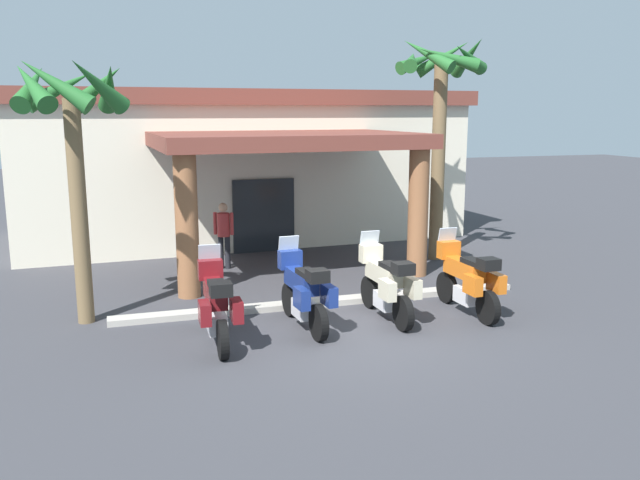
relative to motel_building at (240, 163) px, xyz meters
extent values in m
plane|color=#38383D|center=(0.12, -10.32, -2.34)|extent=(80.00, 80.00, 0.00)
cube|color=silver|center=(-0.01, 0.17, -0.26)|extent=(13.62, 6.42, 4.16)
cube|color=#1E2328|center=(0.12, -2.82, -1.29)|extent=(1.80, 0.17, 2.10)
cube|color=brown|center=(0.21, -4.99, 0.94)|extent=(6.57, 4.73, 0.35)
cylinder|color=brown|center=(-2.51, -6.94, -0.79)|extent=(0.49, 0.49, 3.11)
cylinder|color=brown|center=(3.08, -6.70, -0.79)|extent=(0.49, 0.49, 3.11)
cube|color=brown|center=(-0.01, 0.17, 2.04)|extent=(14.04, 6.83, 0.44)
cylinder|color=black|center=(-2.36, -9.28, -2.01)|extent=(0.16, 0.66, 0.66)
cylinder|color=black|center=(-2.42, -10.83, -2.01)|extent=(0.16, 0.66, 0.66)
cube|color=silver|center=(-2.39, -10.08, -1.97)|extent=(0.34, 0.57, 0.32)
cube|color=maroon|center=(-2.39, -9.93, -1.46)|extent=(0.34, 1.16, 0.34)
cube|color=black|center=(-2.40, -10.28, -1.24)|extent=(0.30, 0.61, 0.10)
cube|color=maroon|center=(-2.37, -9.30, -1.19)|extent=(0.45, 0.25, 0.36)
cube|color=#B2BCC6|center=(-2.36, -9.22, -0.91)|extent=(0.40, 0.13, 0.36)
cube|color=maroon|center=(-2.67, -10.67, -1.58)|extent=(0.19, 0.45, 0.36)
cube|color=maroon|center=(-2.15, -10.69, -1.58)|extent=(0.19, 0.45, 0.36)
cube|color=black|center=(-2.41, -10.78, -1.17)|extent=(0.37, 0.33, 0.22)
cylinder|color=black|center=(-0.76, -8.93, -2.01)|extent=(0.18, 0.67, 0.66)
cylinder|color=black|center=(-0.66, -10.47, -2.01)|extent=(0.18, 0.67, 0.66)
cube|color=silver|center=(-0.71, -9.73, -1.97)|extent=(0.36, 0.58, 0.32)
cube|color=navy|center=(-0.72, -9.58, -1.46)|extent=(0.38, 1.17, 0.34)
cube|color=black|center=(-0.70, -9.92, -1.24)|extent=(0.32, 0.62, 0.10)
cube|color=navy|center=(-0.76, -8.95, -1.19)|extent=(0.45, 0.27, 0.36)
cube|color=#B2BCC6|center=(-0.77, -8.87, -0.91)|extent=(0.41, 0.14, 0.36)
cube|color=navy|center=(-0.93, -10.34, -1.58)|extent=(0.21, 0.45, 0.36)
cube|color=navy|center=(-0.41, -10.31, -1.58)|extent=(0.21, 0.45, 0.36)
cube|color=black|center=(-0.66, -10.42, -1.17)|extent=(0.38, 0.34, 0.22)
cylinder|color=black|center=(0.95, -8.89, -2.01)|extent=(0.16, 0.66, 0.66)
cylinder|color=black|center=(0.99, -10.43, -2.01)|extent=(0.16, 0.66, 0.66)
cube|color=silver|center=(0.97, -9.68, -1.97)|extent=(0.33, 0.57, 0.32)
cube|color=beige|center=(0.97, -9.54, -1.46)|extent=(0.33, 1.16, 0.34)
cube|color=black|center=(0.98, -9.88, -1.24)|extent=(0.29, 0.61, 0.10)
cube|color=beige|center=(0.95, -8.91, -1.19)|extent=(0.45, 0.25, 0.36)
cube|color=#B2BCC6|center=(0.95, -8.83, -0.91)|extent=(0.40, 0.13, 0.36)
cube|color=beige|center=(0.73, -10.29, -1.58)|extent=(0.19, 0.44, 0.36)
cube|color=beige|center=(1.25, -10.28, -1.58)|extent=(0.19, 0.44, 0.36)
cube|color=black|center=(0.99, -10.38, -1.17)|extent=(0.37, 0.33, 0.22)
cylinder|color=black|center=(2.64, -9.05, -2.01)|extent=(0.16, 0.66, 0.66)
cylinder|color=black|center=(2.67, -10.60, -2.01)|extent=(0.16, 0.66, 0.66)
cube|color=silver|center=(2.66, -9.85, -1.97)|extent=(0.33, 0.57, 0.32)
cube|color=orange|center=(2.65, -9.70, -1.46)|extent=(0.33, 1.16, 0.34)
cube|color=black|center=(2.66, -10.05, -1.24)|extent=(0.29, 0.61, 0.10)
cube|color=orange|center=(2.64, -9.07, -1.19)|extent=(0.45, 0.25, 0.36)
cube|color=#B2BCC6|center=(2.64, -8.99, -0.91)|extent=(0.40, 0.13, 0.36)
cube|color=orange|center=(2.41, -10.46, -1.58)|extent=(0.19, 0.44, 0.36)
cube|color=orange|center=(2.93, -10.45, -1.58)|extent=(0.19, 0.44, 0.36)
cube|color=black|center=(2.67, -10.55, -1.17)|extent=(0.37, 0.33, 0.22)
cylinder|color=black|center=(-1.41, -4.53, -1.92)|extent=(0.14, 0.14, 0.85)
cylinder|color=black|center=(-1.25, -4.60, -1.92)|extent=(0.14, 0.14, 0.85)
cylinder|color=#B23333|center=(-1.33, -4.57, -1.20)|extent=(0.32, 0.32, 0.60)
cylinder|color=#B23333|center=(-1.53, -4.47, -1.17)|extent=(0.09, 0.09, 0.57)
cylinder|color=#B23333|center=(-1.14, -4.66, -1.17)|extent=(0.09, 0.09, 0.57)
sphere|color=tan|center=(-1.33, -4.57, -0.75)|extent=(0.23, 0.23, 0.23)
cylinder|color=brown|center=(4.38, -5.19, 0.25)|extent=(0.36, 0.36, 5.18)
cone|color=#236028|center=(5.15, -5.21, 3.07)|extent=(0.41, 1.53, 1.07)
cone|color=#236028|center=(4.76, -4.52, 3.07)|extent=(1.49, 1.06, 1.09)
cone|color=#236028|center=(4.08, -4.47, 2.98)|extent=(1.59, 0.93, 0.81)
cone|color=#236028|center=(3.70, -4.82, 2.97)|extent=(1.06, 1.56, 0.78)
cone|color=#236028|center=(3.75, -5.62, 3.06)|extent=(1.17, 1.46, 1.04)
cone|color=#236028|center=(4.16, -5.92, 2.97)|extent=(1.62, 0.79, 0.76)
cone|color=#236028|center=(4.82, -5.81, 2.98)|extent=(1.49, 1.21, 0.80)
cylinder|color=brown|center=(-4.61, -8.12, -0.23)|extent=(0.31, 0.31, 4.23)
cone|color=#236028|center=(-3.93, -8.07, 2.09)|extent=(0.46, 1.37, 0.99)
cone|color=#236028|center=(-4.15, -7.63, 2.09)|extent=(1.23, 1.18, 0.99)
cone|color=#236028|center=(-4.81, -7.48, 2.07)|extent=(1.41, 0.76, 0.93)
cone|color=#236028|center=(-5.26, -7.94, 2.10)|extent=(0.70, 1.39, 1.01)
cone|color=#236028|center=(-5.21, -8.44, 2.10)|extent=(0.95, 1.36, 1.01)
cone|color=#236028|center=(-4.80, -8.77, 2.11)|extent=(1.37, 0.73, 1.05)
cone|color=#236028|center=(-4.12, -8.59, 2.11)|extent=(1.18, 1.20, 1.05)
cube|color=#ADA89E|center=(0.13, -8.44, -2.28)|extent=(8.73, 0.36, 0.12)
camera|label=1|loc=(-4.00, -21.01, 1.65)|focal=36.83mm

